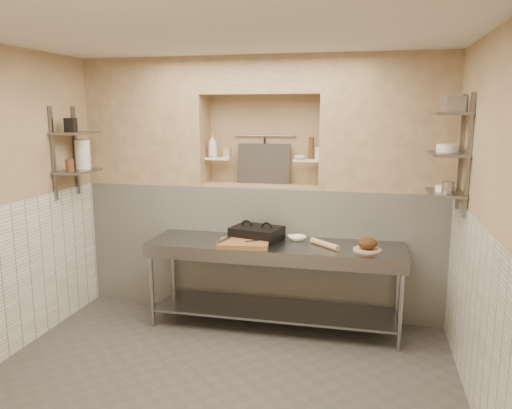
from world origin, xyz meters
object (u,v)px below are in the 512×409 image
(rolling_pin, at_px, (324,244))
(bowl_alcove, at_px, (300,157))
(panini_press, at_px, (257,233))
(bottle_soap, at_px, (213,146))
(jug_left, at_px, (83,154))
(prep_table, at_px, (275,268))
(mixing_bowl, at_px, (297,238))
(cutting_board, at_px, (244,244))
(bread_loaf, at_px, (367,243))

(rolling_pin, relative_size, bowl_alcove, 3.01)
(panini_press, distance_m, bottle_soap, 1.14)
(rolling_pin, distance_m, jug_left, 2.74)
(rolling_pin, relative_size, bottle_soap, 1.47)
(prep_table, height_order, mixing_bowl, mixing_bowl)
(mixing_bowl, height_order, bottle_soap, bottle_soap)
(prep_table, height_order, jug_left, jug_left)
(panini_press, distance_m, jug_left, 2.05)
(rolling_pin, bearing_deg, panini_press, 169.92)
(prep_table, relative_size, mixing_bowl, 13.66)
(panini_press, distance_m, mixing_bowl, 0.42)
(prep_table, xyz_separation_m, bowl_alcove, (0.17, 0.53, 1.09))
(prep_table, xyz_separation_m, rolling_pin, (0.50, -0.01, 0.29))
(cutting_board, bearing_deg, bread_loaf, 4.83)
(prep_table, xyz_separation_m, panini_press, (-0.21, 0.12, 0.33))
(cutting_board, relative_size, bowl_alcove, 3.92)
(bread_loaf, height_order, jug_left, jug_left)
(cutting_board, bearing_deg, prep_table, 27.38)
(jug_left, bearing_deg, bowl_alcove, 13.42)
(rolling_pin, height_order, bread_loaf, bread_loaf)
(mixing_bowl, relative_size, bread_loaf, 1.02)
(prep_table, xyz_separation_m, cutting_board, (-0.29, -0.15, 0.28))
(bread_loaf, distance_m, jug_left, 3.12)
(cutting_board, bearing_deg, bowl_alcove, 55.87)
(cutting_board, bearing_deg, jug_left, 175.86)
(prep_table, distance_m, bread_loaf, 0.98)
(cutting_board, relative_size, jug_left, 1.59)
(rolling_pin, bearing_deg, bread_loaf, -5.08)
(jug_left, bearing_deg, prep_table, 0.44)
(mixing_bowl, bearing_deg, cutting_board, -145.73)
(rolling_pin, height_order, jug_left, jug_left)
(cutting_board, bearing_deg, mixing_bowl, 34.27)
(mixing_bowl, bearing_deg, prep_table, -137.51)
(panini_press, relative_size, cutting_board, 1.15)
(bread_loaf, bearing_deg, cutting_board, -175.17)
(rolling_pin, bearing_deg, prep_table, 178.95)
(bread_loaf, bearing_deg, mixing_bowl, 162.36)
(cutting_board, distance_m, mixing_bowl, 0.59)
(bread_loaf, bearing_deg, jug_left, 179.44)
(panini_press, bearing_deg, bread_loaf, 5.84)
(prep_table, height_order, bottle_soap, bottle_soap)
(cutting_board, height_order, rolling_pin, rolling_pin)
(mixing_bowl, distance_m, bread_loaf, 0.76)
(prep_table, xyz_separation_m, bottle_soap, (-0.81, 0.53, 1.20))
(panini_press, bearing_deg, bottle_soap, 159.70)
(jug_left, bearing_deg, cutting_board, -4.14)
(mixing_bowl, distance_m, bowl_alcove, 0.88)
(bowl_alcove, xyz_separation_m, jug_left, (-2.27, -0.54, 0.04))
(prep_table, distance_m, cutting_board, 0.43)
(cutting_board, relative_size, bread_loaf, 2.66)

